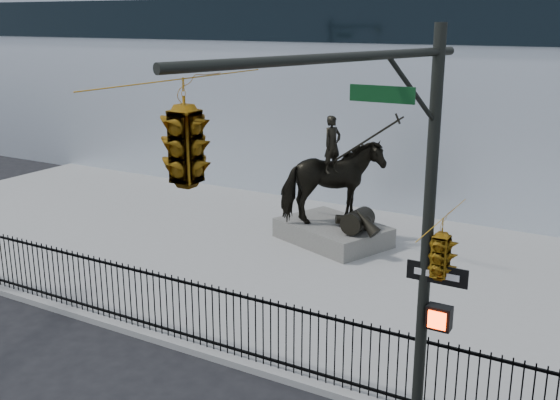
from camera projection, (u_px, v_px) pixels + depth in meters
The scene contains 7 objects.
ground at pixel (100, 355), 14.19m from camera, with size 120.00×120.00×0.00m, color black.
plaza at pixel (267, 255), 20.00m from camera, with size 30.00×12.00×0.15m, color #9A9A97.
building at pixel (415, 77), 29.64m from camera, with size 44.00×14.00×9.00m, color silver.
picket_fence at pixel (137, 297), 14.98m from camera, with size 22.10×0.10×1.50m.
statue_plinth at pixel (333, 233), 20.85m from camera, with size 3.31×2.28×0.62m, color #585751.
equestrian_statue at pixel (335, 184), 20.37m from camera, with size 3.99×3.24×3.60m.
traffic_signal_right at pixel (334, 203), 8.09m from camera, with size 2.17×6.86×7.00m.
Camera 1 is at (9.80, -9.07, 7.05)m, focal length 42.00 mm.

